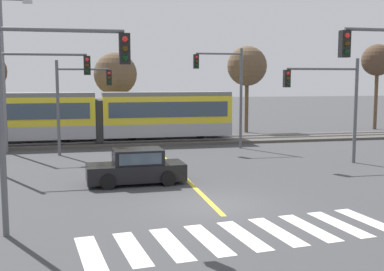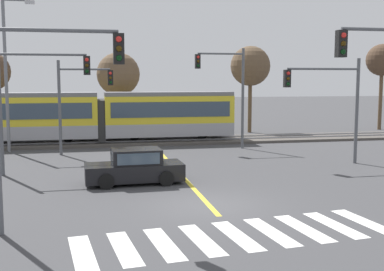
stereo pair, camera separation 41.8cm
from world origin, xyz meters
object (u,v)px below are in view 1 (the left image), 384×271
sedan_crossing (136,168)px  bare_tree_west (115,75)px  bare_tree_far_east (377,61)px  traffic_light_near_left (44,90)px  bare_tree_east (247,67)px  street_lamp_west (6,66)px  traffic_light_mid_right (331,95)px  light_rail_tram (99,115)px  traffic_light_far_left (77,94)px  traffic_light_far_right (226,83)px  traffic_light_mid_left (31,89)px

sedan_crossing → bare_tree_west: bearing=89.2°
bare_tree_far_east → traffic_light_near_left: bearing=-137.7°
bare_tree_east → street_lamp_west: bearing=-157.4°
traffic_light_mid_right → street_lamp_west: (-17.32, 8.00, 1.60)m
light_rail_tram → bare_tree_far_east: bare_tree_far_east is taller
bare_tree_far_east → bare_tree_west: bearing=-177.3°
light_rail_tram → street_lamp_west: bearing=-155.1°
sedan_crossing → traffic_light_far_left: 9.61m
sedan_crossing → traffic_light_far_right: (6.80, 9.29, 3.56)m
bare_tree_west → bare_tree_far_east: bare_tree_far_east is taller
light_rail_tram → traffic_light_mid_right: size_ratio=3.30×
light_rail_tram → traffic_light_near_left: traffic_light_near_left is taller
traffic_light_mid_right → bare_tree_west: 17.68m
traffic_light_mid_left → bare_tree_east: 21.96m
traffic_light_near_left → street_lamp_west: (-3.52, 16.87, 1.09)m
traffic_light_mid_left → traffic_light_far_right: traffic_light_far_right is taller
bare_tree_east → traffic_light_mid_left: bearing=-136.1°
bare_tree_west → bare_tree_far_east: size_ratio=0.86×
light_rail_tram → traffic_light_near_left: bearing=-96.0°
bare_tree_far_east → street_lamp_west: bearing=-166.3°
traffic_light_near_left → bare_tree_far_east: bare_tree_far_east is taller
light_rail_tram → sedan_crossing: 13.38m
traffic_light_mid_left → street_lamp_west: bearing=106.2°
traffic_light_near_left → bare_tree_west: bare_tree_west is taller
light_rail_tram → traffic_light_far_left: size_ratio=3.30×
bare_tree_far_east → bare_tree_east: bearing=179.3°
traffic_light_mid_right → traffic_light_mid_left: 15.10m
bare_tree_west → traffic_light_mid_right: bearing=-54.2°
sedan_crossing → traffic_light_far_left: size_ratio=0.76×
street_lamp_west → traffic_light_far_left: bearing=-24.2°
light_rail_tram → traffic_light_near_left: size_ratio=2.87×
traffic_light_mid_left → street_lamp_west: 8.07m
sedan_crossing → street_lamp_west: 13.43m
sedan_crossing → traffic_light_far_left: traffic_light_far_left is taller
traffic_light_near_left → street_lamp_west: bearing=101.8°
traffic_light_mid_left → traffic_light_far_right: bearing=29.0°
traffic_light_far_right → traffic_light_near_left: traffic_light_far_right is taller
light_rail_tram → bare_tree_east: bare_tree_east is taller
light_rail_tram → sedan_crossing: size_ratio=4.33×
bare_tree_west → traffic_light_near_left: bearing=-98.5°
bare_tree_far_east → traffic_light_far_left: bearing=-160.4°
traffic_light_mid_right → bare_tree_west: bare_tree_west is taller
sedan_crossing → bare_tree_west: 17.47m
traffic_light_mid_left → bare_tree_east: size_ratio=0.85×
light_rail_tram → traffic_light_mid_right: 15.91m
traffic_light_mid_right → bare_tree_west: (-10.33, 14.30, 1.16)m
light_rail_tram → bare_tree_east: 13.85m
traffic_light_mid_right → bare_tree_far_east: (12.86, 15.38, 2.42)m
sedan_crossing → traffic_light_mid_right: 11.31m
light_rail_tram → bare_tree_far_east: size_ratio=2.44×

